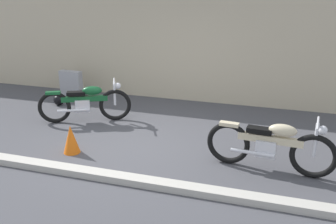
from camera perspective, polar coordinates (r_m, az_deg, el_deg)
ground_plane at (r=7.73m, az=-4.74°, el=-5.05°), size 40.00×40.00×0.00m
building_wall at (r=10.41m, az=2.14°, el=10.42°), size 18.00×0.30×3.16m
curb_strip at (r=6.57m, az=-9.33°, el=-9.28°), size 18.00×0.24×0.12m
stone_marker at (r=10.99m, az=-14.14°, el=3.94°), size 0.65×0.25×0.77m
helmet at (r=10.53m, az=-15.88°, el=1.73°), size 0.28×0.28×0.28m
traffic_cone at (r=7.55m, az=-14.17°, el=-3.93°), size 0.32×0.32×0.55m
motorcycle_cream at (r=6.81m, az=14.98°, el=-4.73°), size 2.21×0.62×0.99m
motorcycle_green at (r=9.06m, az=-12.11°, el=1.37°), size 1.96×1.06×0.95m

